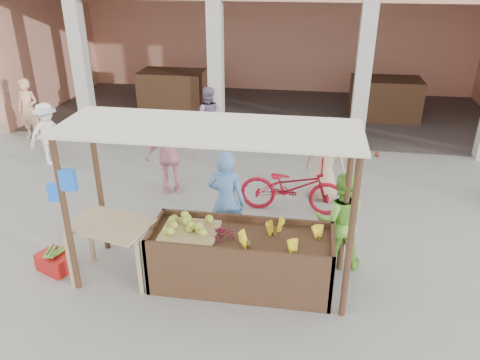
% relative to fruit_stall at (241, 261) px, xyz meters
% --- Properties ---
extents(ground, '(60.00, 60.00, 0.00)m').
position_rel_fruit_stall_xyz_m(ground, '(-0.50, 0.00, -0.40)').
color(ground, gray).
rests_on(ground, ground).
extents(market_building, '(14.40, 6.40, 4.20)m').
position_rel_fruit_stall_xyz_m(market_building, '(-0.45, 8.93, 2.30)').
color(market_building, '#E29076').
rests_on(market_building, ground).
extents(fruit_stall, '(2.60, 0.95, 0.80)m').
position_rel_fruit_stall_xyz_m(fruit_stall, '(0.00, 0.00, 0.00)').
color(fruit_stall, '#4F2F1F').
rests_on(fruit_stall, ground).
extents(stall_awning, '(4.09, 1.35, 2.39)m').
position_rel_fruit_stall_xyz_m(stall_awning, '(-0.51, 0.06, 1.58)').
color(stall_awning, '#4F2F1F').
rests_on(stall_awning, ground).
extents(banana_heap, '(1.09, 0.60, 0.20)m').
position_rel_fruit_stall_xyz_m(banana_heap, '(0.59, -0.04, 0.50)').
color(banana_heap, yellow).
rests_on(banana_heap, fruit_stall).
extents(melon_tray, '(0.80, 0.69, 0.21)m').
position_rel_fruit_stall_xyz_m(melon_tray, '(-0.74, -0.01, 0.50)').
color(melon_tray, tan).
rests_on(melon_tray, fruit_stall).
extents(berry_heap, '(0.47, 0.39, 0.15)m').
position_rel_fruit_stall_xyz_m(berry_heap, '(-0.26, -0.03, 0.47)').
color(berry_heap, maroon).
rests_on(berry_heap, fruit_stall).
extents(side_table, '(1.29, 1.01, 0.92)m').
position_rel_fruit_stall_xyz_m(side_table, '(-1.90, -0.11, 0.38)').
color(side_table, tan).
rests_on(side_table, ground).
extents(papaya_pile, '(0.74, 0.42, 0.21)m').
position_rel_fruit_stall_xyz_m(papaya_pile, '(-1.90, -0.11, 0.63)').
color(papaya_pile, '#53922F').
rests_on(papaya_pile, side_table).
extents(red_crate, '(0.64, 0.56, 0.28)m').
position_rel_fruit_stall_xyz_m(red_crate, '(-2.88, -0.10, -0.26)').
color(red_crate, '#AD1512').
rests_on(red_crate, ground).
extents(plantain_bundle, '(0.40, 0.28, 0.08)m').
position_rel_fruit_stall_xyz_m(plantain_bundle, '(-2.88, -0.10, -0.08)').
color(plantain_bundle, olive).
rests_on(plantain_bundle, red_crate).
extents(produce_sacks, '(0.87, 0.54, 0.66)m').
position_rel_fruit_stall_xyz_m(produce_sacks, '(2.33, 5.29, -0.07)').
color(produce_sacks, maroon).
rests_on(produce_sacks, ground).
extents(vendor_blue, '(0.79, 0.65, 1.86)m').
position_rel_fruit_stall_xyz_m(vendor_blue, '(-0.37, 0.89, 0.53)').
color(vendor_blue, '#5A8DCD').
rests_on(vendor_blue, ground).
extents(vendor_green, '(0.83, 0.52, 1.65)m').
position_rel_fruit_stall_xyz_m(vendor_green, '(1.40, 0.74, 0.43)').
color(vendor_green, '#75C23D').
rests_on(vendor_green, ground).
extents(motorcycle, '(0.78, 2.07, 1.07)m').
position_rel_fruit_stall_xyz_m(motorcycle, '(0.61, 2.32, 0.14)').
color(motorcycle, maroon).
rests_on(motorcycle, ground).
extents(shopper_a, '(0.96, 1.11, 1.56)m').
position_rel_fruit_stall_xyz_m(shopper_a, '(-5.08, 3.80, 0.38)').
color(shopper_a, white).
rests_on(shopper_a, ground).
extents(shopper_b, '(1.15, 0.89, 1.73)m').
position_rel_fruit_stall_xyz_m(shopper_b, '(-1.85, 2.74, 0.47)').
color(shopper_b, pink).
rests_on(shopper_b, ground).
extents(shopper_c, '(1.01, 0.80, 1.85)m').
position_rel_fruit_stall_xyz_m(shopper_c, '(1.18, 2.97, 0.53)').
color(shopper_c, tan).
rests_on(shopper_c, ground).
extents(shopper_e, '(0.67, 0.53, 1.67)m').
position_rel_fruit_stall_xyz_m(shopper_e, '(-6.42, 5.23, 0.44)').
color(shopper_e, '#FAB587').
rests_on(shopper_e, ground).
extents(shopper_f, '(0.87, 0.57, 1.68)m').
position_rel_fruit_stall_xyz_m(shopper_f, '(-1.70, 5.47, 0.44)').
color(shopper_f, slate).
rests_on(shopper_f, ground).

